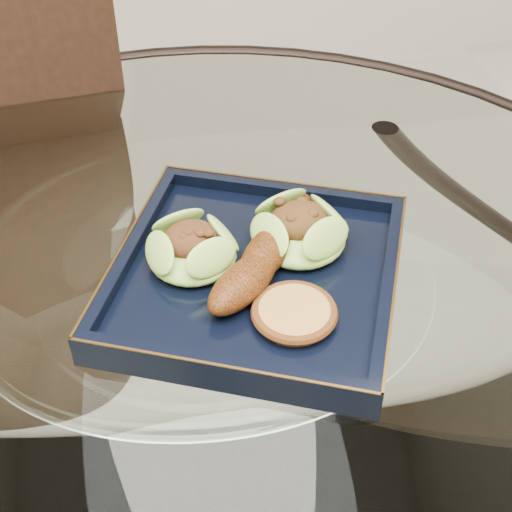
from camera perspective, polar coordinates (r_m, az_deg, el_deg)
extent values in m
cylinder|color=white|center=(0.70, -4.18, -4.04)|extent=(1.10, 1.10, 0.01)
torus|color=black|center=(0.70, -4.18, -4.04)|extent=(1.13, 1.13, 0.02)
cylinder|color=black|center=(1.21, 8.11, -5.57)|extent=(0.04, 0.04, 0.75)
cylinder|color=black|center=(1.19, -18.81, -9.12)|extent=(0.04, 0.04, 0.75)
cube|color=black|center=(1.08, -18.07, -6.55)|extent=(0.47, 0.47, 0.04)
cylinder|color=black|center=(1.39, -8.67, -6.64)|extent=(0.03, 0.03, 0.46)
cube|color=black|center=(0.70, 0.00, -1.83)|extent=(0.36, 0.36, 0.02)
ellipsoid|color=#619E2E|center=(0.70, -5.12, 0.43)|extent=(0.09, 0.09, 0.03)
ellipsoid|color=#649C2D|center=(0.72, 3.49, 1.89)|extent=(0.10, 0.10, 0.03)
ellipsoid|color=#642B0A|center=(0.69, 0.98, 0.42)|extent=(0.15, 0.17, 0.04)
cylinder|color=#BC873E|center=(0.65, 3.08, -4.63)|extent=(0.09, 0.09, 0.01)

